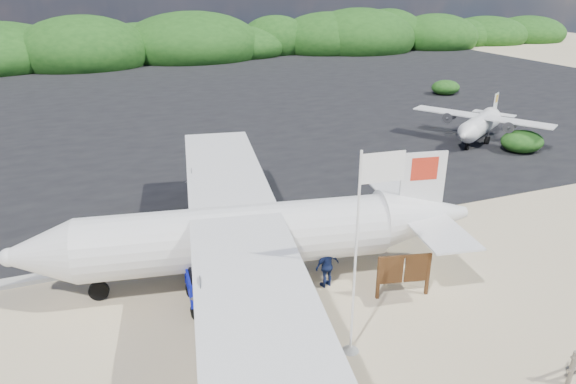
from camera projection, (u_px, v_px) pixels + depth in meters
name	position (u px, v px, depth m)	size (l,w,h in m)	color
ground	(362.00, 301.00, 16.00)	(160.00, 160.00, 0.00)	beige
asphalt_apron	(183.00, 103.00, 41.83)	(90.00, 50.00, 0.04)	#B2B2B2
lagoon	(51.00, 340.00, 14.28)	(9.00, 7.00, 0.40)	#B2B2B2
vegetation_band	(145.00, 61.00, 63.35)	(124.00, 8.00, 4.40)	#B2B2B2
baggage_cart	(235.00, 302.00, 15.95)	(3.08, 1.76, 1.54)	#0D17C3
flagpole	(350.00, 350.00, 13.87)	(1.14, 0.47, 5.68)	white
signboard	(401.00, 296.00, 16.27)	(1.83, 0.17, 1.50)	#503016
crew_a	(238.00, 293.00, 14.92)	(0.61, 0.40, 1.68)	#131F4A
crew_b	(361.00, 223.00, 18.94)	(0.95, 0.74, 1.96)	#131F4A
crew_c	(327.00, 266.00, 16.52)	(0.88, 0.37, 1.50)	#131F4A
aircraft_large	(367.00, 117.00, 37.56)	(17.68, 17.68, 5.30)	#B2B2B2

